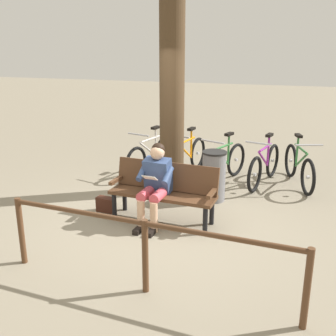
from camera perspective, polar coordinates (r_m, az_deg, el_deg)
ground_plane at (r=6.14m, az=-0.98°, el=-7.98°), size 40.00×40.00×0.00m
bench at (r=6.17m, az=-0.52°, el=-2.75°), size 1.64×0.61×0.87m
person_reading at (r=6.00m, az=-1.77°, el=-1.75°), size 0.51×0.79×1.20m
handbag at (r=6.65m, az=-8.55°, el=-5.01°), size 0.31×0.17×0.24m
tree_trunk at (r=7.10m, az=0.56°, el=12.39°), size 0.43×0.43×4.02m
litter_bin at (r=6.97m, az=6.34°, el=-1.11°), size 0.41×0.41×0.86m
bicycle_black at (r=8.04m, az=17.62°, el=0.16°), size 0.63×1.62×0.94m
bicycle_green at (r=7.94m, az=13.14°, el=0.32°), size 0.58×1.64×0.94m
bicycle_orange at (r=7.89m, az=7.61°, el=0.53°), size 0.71×1.59×0.94m
bicycle_blue at (r=8.26m, az=2.65°, el=1.45°), size 0.53×1.65×0.94m
bicycle_silver at (r=8.39m, az=-2.39°, el=1.69°), size 0.59×1.64×0.94m
railing_fence at (r=4.41m, az=-3.20°, el=-10.12°), size 3.34×0.36×0.85m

